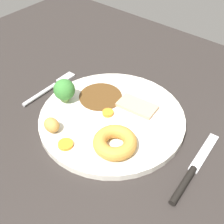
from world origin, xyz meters
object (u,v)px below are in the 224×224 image
object	(u,v)px
roast_potato_left	(52,125)
carrot_coin_back	(108,113)
carrot_coin_front	(66,144)
fork	(51,87)
broccoli_floret	(64,90)
knife	(191,172)
meat_slice_main	(137,106)
yorkshire_pudding	(115,142)
dinner_plate	(112,118)

from	to	relation	value
roast_potato_left	carrot_coin_back	size ratio (longest dim) A/B	1.46
carrot_coin_front	fork	distance (cm)	19.77
broccoli_floret	knife	world-z (taller)	broccoli_floret
meat_slice_main	yorkshire_pudding	size ratio (longest dim) A/B	1.00
knife	dinner_plate	bearing A→B (deg)	81.38
dinner_plate	knife	world-z (taller)	dinner_plate
carrot_coin_back	knife	xyz separation A→B (cm)	(20.20, -1.34, -1.27)
meat_slice_main	carrot_coin_front	distance (cm)	17.48
broccoli_floret	fork	distance (cm)	8.32
roast_potato_left	dinner_plate	bearing A→B (deg)	59.36
dinner_plate	knife	size ratio (longest dim) A/B	1.62
roast_potato_left	broccoli_floret	world-z (taller)	broccoli_floret
dinner_plate	carrot_coin_front	distance (cm)	11.84
meat_slice_main	carrot_coin_front	xyz separation A→B (cm)	(-3.92, -17.03, -0.10)
meat_slice_main	yorkshire_pudding	distance (cm)	12.01
dinner_plate	broccoli_floret	xyz separation A→B (cm)	(-10.81, -2.71, 3.65)
dinner_plate	knife	xyz separation A→B (cm)	(19.24, -1.52, -0.25)
meat_slice_main	carrot_coin_front	world-z (taller)	meat_slice_main
carrot_coin_back	roast_potato_left	bearing A→B (deg)	-117.05
carrot_coin_front	fork	world-z (taller)	carrot_coin_front
dinner_plate	knife	distance (cm)	19.31
yorkshire_pudding	fork	distance (cm)	24.41
knife	fork	bearing A→B (deg)	84.81
carrot_coin_front	carrot_coin_back	size ratio (longest dim) A/B	1.23
meat_slice_main	knife	bearing A→B (deg)	-22.19
knife	meat_slice_main	bearing A→B (deg)	63.69
meat_slice_main	roast_potato_left	distance (cm)	18.20
dinner_plate	carrot_coin_back	world-z (taller)	carrot_coin_back
broccoli_floret	knife	size ratio (longest dim) A/B	0.29
meat_slice_main	knife	distance (cm)	18.15
roast_potato_left	fork	size ratio (longest dim) A/B	0.22
dinner_plate	roast_potato_left	bearing A→B (deg)	-120.64
fork	dinner_plate	bearing A→B (deg)	-88.42
carrot_coin_front	dinner_plate	bearing A→B (deg)	83.01
carrot_coin_back	knife	bearing A→B (deg)	-3.81
yorkshire_pudding	fork	bearing A→B (deg)	167.25
roast_potato_left	fork	xyz separation A→B (cm)	(-11.60, 9.78, -2.44)
carrot_coin_back	knife	world-z (taller)	carrot_coin_back
carrot_coin_front	carrot_coin_back	distance (cm)	11.55
carrot_coin_back	fork	bearing A→B (deg)	-177.79
broccoli_floret	knife	bearing A→B (deg)	2.27
yorkshire_pudding	broccoli_floret	xyz separation A→B (cm)	(-16.63, 3.48, 1.67)
fork	carrot_coin_front	bearing A→B (deg)	-124.57
knife	roast_potato_left	bearing A→B (deg)	105.47
dinner_plate	roast_potato_left	size ratio (longest dim) A/B	8.78
carrot_coin_back	dinner_plate	bearing A→B (deg)	10.18
carrot_coin_front	carrot_coin_back	xyz separation A→B (cm)	(0.48, 11.54, 0.02)
broccoli_floret	dinner_plate	bearing A→B (deg)	14.06
carrot_coin_front	yorkshire_pudding	bearing A→B (deg)	37.29
dinner_plate	meat_slice_main	size ratio (longest dim) A/B	3.67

